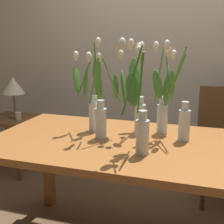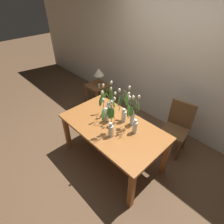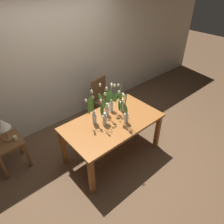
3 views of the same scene
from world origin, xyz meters
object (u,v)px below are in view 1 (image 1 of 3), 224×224
at_px(tulip_vase_1, 138,102).
at_px(tulip_vase_2, 179,109).
at_px(dining_table, 125,156).
at_px(pillar_candle, 18,116).
at_px(side_table, 12,129).
at_px(tulip_vase_4, 101,108).
at_px(dining_chair, 224,137).
at_px(tulip_vase_0, 93,98).
at_px(tulip_vase_5, 138,112).
at_px(tulip_vase_3, 163,105).
at_px(table_lamp, 13,87).

relative_size(tulip_vase_1, tulip_vase_2, 1.01).
bearing_deg(tulip_vase_1, tulip_vase_2, -16.32).
relative_size(dining_table, pillar_candle, 21.33).
distance_m(tulip_vase_2, side_table, 1.94).
xyz_separation_m(tulip_vase_1, tulip_vase_4, (-0.18, -0.17, -0.02)).
bearing_deg(tulip_vase_1, dining_chair, 54.90).
xyz_separation_m(dining_table, side_table, (-1.43, 0.89, -0.22)).
bearing_deg(tulip_vase_0, tulip_vase_2, -4.59).
relative_size(tulip_vase_2, tulip_vase_5, 0.98).
relative_size(tulip_vase_0, dining_chair, 0.63).
distance_m(dining_table, tulip_vase_2, 0.41).
height_order(dining_chair, pillar_candle, dining_chair).
bearing_deg(tulip_vase_2, dining_chair, 71.40).
bearing_deg(pillar_candle, side_table, 154.43).
height_order(tulip_vase_0, tulip_vase_3, tulip_vase_0).
height_order(dining_table, tulip_vase_5, tulip_vase_5).
xyz_separation_m(tulip_vase_2, pillar_candle, (-1.58, 0.71, -0.34)).
relative_size(tulip_vase_0, tulip_vase_1, 1.01).
distance_m(dining_table, tulip_vase_4, 0.31).
height_order(tulip_vase_4, table_lamp, tulip_vase_4).
distance_m(tulip_vase_0, side_table, 1.47).
distance_m(tulip_vase_1, side_table, 1.69).
bearing_deg(side_table, table_lamp, 29.76).
height_order(tulip_vase_1, tulip_vase_2, tulip_vase_1).
xyz_separation_m(tulip_vase_5, table_lamp, (-1.50, 1.07, -0.10)).
height_order(tulip_vase_0, pillar_candle, tulip_vase_0).
bearing_deg(tulip_vase_4, table_lamp, 144.24).
bearing_deg(tulip_vase_5, tulip_vase_3, 79.97).
height_order(dining_table, dining_chair, dining_chair).
height_order(tulip_vase_2, table_lamp, tulip_vase_2).
bearing_deg(table_lamp, pillar_candle, -41.51).
xyz_separation_m(tulip_vase_3, dining_chair, (0.39, 0.73, -0.40)).
height_order(tulip_vase_1, dining_chair, tulip_vase_1).
distance_m(tulip_vase_5, side_table, 1.93).
relative_size(tulip_vase_5, pillar_candle, 7.79).
bearing_deg(tulip_vase_1, dining_table, -97.90).
height_order(dining_table, tulip_vase_3, tulip_vase_3).
bearing_deg(dining_table, tulip_vase_4, 171.84).
bearing_deg(tulip_vase_2, tulip_vase_1, 163.68).
distance_m(tulip_vase_3, table_lamp, 1.71).
distance_m(tulip_vase_1, tulip_vase_2, 0.27).
bearing_deg(tulip_vase_0, dining_table, -31.59).
distance_m(tulip_vase_1, table_lamp, 1.59).
height_order(tulip_vase_0, table_lamp, tulip_vase_0).
xyz_separation_m(dining_table, pillar_candle, (-1.30, 0.83, -0.06)).
bearing_deg(tulip_vase_4, pillar_candle, 144.74).
bearing_deg(tulip_vase_3, dining_table, -127.56).
height_order(tulip_vase_2, tulip_vase_3, tulip_vase_2).
xyz_separation_m(tulip_vase_1, side_table, (-1.45, 0.70, -0.50)).
bearing_deg(tulip_vase_2, tulip_vase_5, -122.45).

